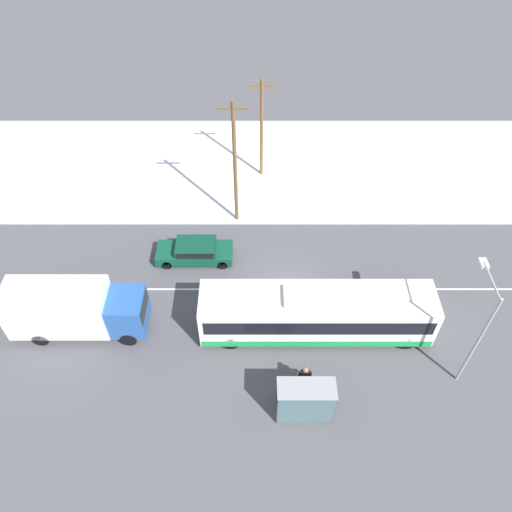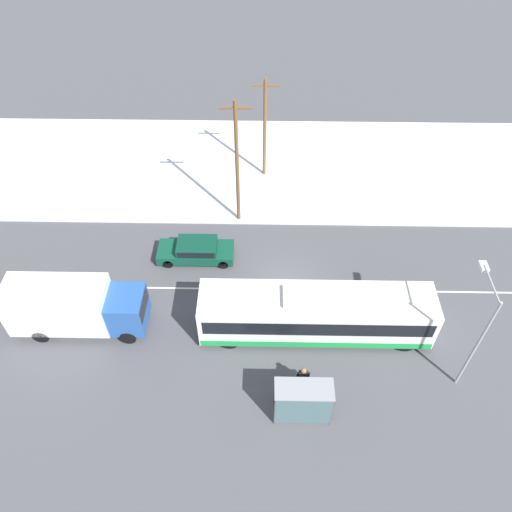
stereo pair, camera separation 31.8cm
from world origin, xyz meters
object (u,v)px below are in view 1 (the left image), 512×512
object	(u,v)px
box_truck	(74,308)
bus_shelter	(307,401)
utility_pole_roadside	(236,164)
sedan_car	(196,251)
city_bus	(317,313)
streetlamp	(481,322)
pedestrian_at_stop	(305,376)
utility_pole_snowlot	(263,128)

from	to	relation	value
box_truck	bus_shelter	distance (m)	13.23
bus_shelter	utility_pole_roadside	distance (m)	15.02
box_truck	sedan_car	size ratio (longest dim) A/B	1.55
utility_pole_roadside	city_bus	bearing A→B (deg)	-63.47
streetlamp	utility_pole_roadside	xyz separation A→B (m)	(-11.68, 11.62, 0.42)
sedan_car	bus_shelter	world-z (taller)	bus_shelter
utility_pole_roadside	streetlamp	bearing A→B (deg)	-44.86
pedestrian_at_stop	utility_pole_roadside	bearing A→B (deg)	106.37
city_bus	sedan_car	distance (m)	8.94
city_bus	pedestrian_at_stop	bearing A→B (deg)	-103.18
utility_pole_roadside	bus_shelter	bearing A→B (deg)	-75.69
bus_shelter	sedan_car	bearing A→B (deg)	120.06
box_truck	utility_pole_snowlot	size ratio (longest dim) A/B	0.96
sedan_car	streetlamp	bearing A→B (deg)	150.69
sedan_car	city_bus	bearing A→B (deg)	142.31
box_truck	bus_shelter	world-z (taller)	box_truck
city_bus	streetlamp	distance (m)	8.04
streetlamp	utility_pole_roadside	world-z (taller)	utility_pole_roadside
box_truck	utility_pole_roadside	size ratio (longest dim) A/B	0.82
box_truck	sedan_car	distance (m)	8.10
box_truck	bus_shelter	bearing A→B (deg)	-23.42
pedestrian_at_stop	streetlamp	size ratio (longest dim) A/B	0.28
pedestrian_at_stop	utility_pole_roadside	world-z (taller)	utility_pole_roadside
pedestrian_at_stop	utility_pole_snowlot	world-z (taller)	utility_pole_snowlot
city_bus	bus_shelter	size ratio (longest dim) A/B	4.53
pedestrian_at_stop	streetlamp	xyz separation A→B (m)	(7.96, 1.03, 3.12)
city_bus	utility_pole_roadside	xyz separation A→B (m)	(-4.55, 9.10, 3.15)
box_truck	bus_shelter	xyz separation A→B (m)	(12.14, -5.26, -0.13)
city_bus	box_truck	distance (m)	13.05
bus_shelter	streetlamp	size ratio (longest dim) A/B	0.41
utility_pole_roadside	sedan_car	bearing A→B (deg)	-124.31
pedestrian_at_stop	utility_pole_roadside	distance (m)	13.65
sedan_car	box_truck	bearing A→B (deg)	41.69
city_bus	utility_pole_roadside	size ratio (longest dim) A/B	1.39
bus_shelter	utility_pole_snowlot	world-z (taller)	utility_pole_snowlot
pedestrian_at_stop	utility_pole_snowlot	xyz separation A→B (m)	(-2.02, 17.68, 2.89)
streetlamp	sedan_car	bearing A→B (deg)	150.69
city_bus	pedestrian_at_stop	size ratio (longest dim) A/B	6.75
box_truck	streetlamp	size ratio (longest dim) A/B	1.11
pedestrian_at_stop	bus_shelter	world-z (taller)	bus_shelter
bus_shelter	utility_pole_roadside	xyz separation A→B (m)	(-3.64, 14.26, 3.00)
streetlamp	utility_pole_roadside	bearing A→B (deg)	135.14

